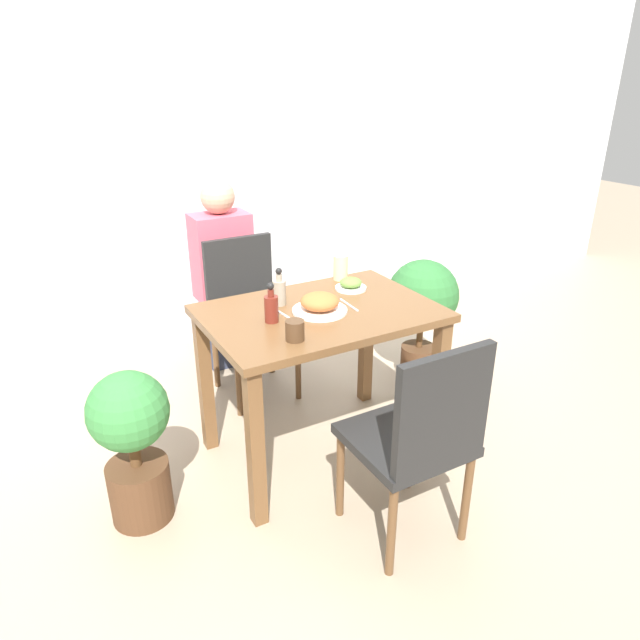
{
  "coord_description": "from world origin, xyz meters",
  "views": [
    {
      "loc": [
        -1.15,
        -2.05,
        1.74
      ],
      "look_at": [
        0.0,
        0.0,
        0.71
      ],
      "focal_mm": 32.0,
      "sensor_mm": 36.0,
      "label": 1
    }
  ],
  "objects_px": {
    "chair_near": "(419,435)",
    "sauce_bottle": "(271,307)",
    "food_plate": "(320,304)",
    "drink_cup": "(295,330)",
    "chair_far": "(248,309)",
    "condiment_bottle": "(279,291)",
    "side_plate": "(351,284)",
    "person_figure": "(223,277)",
    "potted_plant_left": "(132,439)",
    "juice_glass": "(341,267)",
    "potted_plant_right": "(422,305)"
  },
  "relations": [
    {
      "from": "chair_far",
      "to": "condiment_bottle",
      "type": "distance_m",
      "value": 0.69
    },
    {
      "from": "condiment_bottle",
      "to": "person_figure",
      "type": "distance_m",
      "value": 1.01
    },
    {
      "from": "person_figure",
      "to": "food_plate",
      "type": "bearing_deg",
      "value": -88.13
    },
    {
      "from": "sauce_bottle",
      "to": "drink_cup",
      "type": "bearing_deg",
      "value": -88.76
    },
    {
      "from": "chair_near",
      "to": "side_plate",
      "type": "distance_m",
      "value": 0.92
    },
    {
      "from": "chair_far",
      "to": "drink_cup",
      "type": "xyz_separation_m",
      "value": [
        -0.19,
        -0.97,
        0.3
      ]
    },
    {
      "from": "sauce_bottle",
      "to": "person_figure",
      "type": "height_order",
      "value": "person_figure"
    },
    {
      "from": "juice_glass",
      "to": "drink_cup",
      "type": "bearing_deg",
      "value": -135.22
    },
    {
      "from": "food_plate",
      "to": "sauce_bottle",
      "type": "height_order",
      "value": "sauce_bottle"
    },
    {
      "from": "chair_near",
      "to": "condiment_bottle",
      "type": "xyz_separation_m",
      "value": [
        -0.16,
        0.84,
        0.32
      ]
    },
    {
      "from": "potted_plant_left",
      "to": "person_figure",
      "type": "distance_m",
      "value": 1.43
    },
    {
      "from": "chair_far",
      "to": "side_plate",
      "type": "distance_m",
      "value": 0.73
    },
    {
      "from": "chair_far",
      "to": "drink_cup",
      "type": "height_order",
      "value": "chair_far"
    },
    {
      "from": "potted_plant_left",
      "to": "person_figure",
      "type": "bearing_deg",
      "value": 54.28
    },
    {
      "from": "drink_cup",
      "to": "chair_far",
      "type": "bearing_deg",
      "value": 78.83
    },
    {
      "from": "chair_near",
      "to": "sauce_bottle",
      "type": "relative_size",
      "value": 5.06
    },
    {
      "from": "drink_cup",
      "to": "sauce_bottle",
      "type": "distance_m",
      "value": 0.21
    },
    {
      "from": "juice_glass",
      "to": "person_figure",
      "type": "relative_size",
      "value": 0.11
    },
    {
      "from": "food_plate",
      "to": "potted_plant_left",
      "type": "bearing_deg",
      "value": -179.26
    },
    {
      "from": "food_plate",
      "to": "person_figure",
      "type": "distance_m",
      "value": 1.16
    },
    {
      "from": "potted_plant_left",
      "to": "juice_glass",
      "type": "bearing_deg",
      "value": 15.86
    },
    {
      "from": "chair_near",
      "to": "person_figure",
      "type": "xyz_separation_m",
      "value": [
        -0.08,
        1.81,
        0.08
      ]
    },
    {
      "from": "juice_glass",
      "to": "potted_plant_right",
      "type": "relative_size",
      "value": 0.17
    },
    {
      "from": "side_plate",
      "to": "condiment_bottle",
      "type": "bearing_deg",
      "value": -178.54
    },
    {
      "from": "juice_glass",
      "to": "potted_plant_right",
      "type": "distance_m",
      "value": 0.64
    },
    {
      "from": "sauce_bottle",
      "to": "condiment_bottle",
      "type": "bearing_deg",
      "value": 54.38
    },
    {
      "from": "chair_near",
      "to": "sauce_bottle",
      "type": "height_order",
      "value": "sauce_bottle"
    },
    {
      "from": "chair_far",
      "to": "sauce_bottle",
      "type": "relative_size",
      "value": 5.06
    },
    {
      "from": "chair_far",
      "to": "food_plate",
      "type": "height_order",
      "value": "chair_far"
    },
    {
      "from": "potted_plant_right",
      "to": "person_figure",
      "type": "relative_size",
      "value": 0.66
    },
    {
      "from": "condiment_bottle",
      "to": "potted_plant_left",
      "type": "xyz_separation_m",
      "value": [
        -0.75,
        -0.17,
        -0.44
      ]
    },
    {
      "from": "chair_far",
      "to": "person_figure",
      "type": "bearing_deg",
      "value": 90.39
    },
    {
      "from": "sauce_bottle",
      "to": "person_figure",
      "type": "bearing_deg",
      "value": 80.31
    },
    {
      "from": "chair_near",
      "to": "drink_cup",
      "type": "distance_m",
      "value": 0.62
    },
    {
      "from": "food_plate",
      "to": "side_plate",
      "type": "distance_m",
      "value": 0.32
    },
    {
      "from": "food_plate",
      "to": "drink_cup",
      "type": "distance_m",
      "value": 0.3
    },
    {
      "from": "juice_glass",
      "to": "person_figure",
      "type": "bearing_deg",
      "value": 112.45
    },
    {
      "from": "food_plate",
      "to": "juice_glass",
      "type": "relative_size",
      "value": 1.93
    },
    {
      "from": "sauce_bottle",
      "to": "potted_plant_right",
      "type": "xyz_separation_m",
      "value": [
        1.09,
        0.32,
        -0.32
      ]
    },
    {
      "from": "chair_far",
      "to": "side_plate",
      "type": "xyz_separation_m",
      "value": [
        0.31,
        -0.6,
        0.28
      ]
    },
    {
      "from": "side_plate",
      "to": "drink_cup",
      "type": "height_order",
      "value": "drink_cup"
    },
    {
      "from": "chair_near",
      "to": "potted_plant_left",
      "type": "xyz_separation_m",
      "value": [
        -0.91,
        0.66,
        -0.11
      ]
    },
    {
      "from": "chair_near",
      "to": "food_plate",
      "type": "relative_size",
      "value": 3.63
    },
    {
      "from": "chair_far",
      "to": "potted_plant_right",
      "type": "xyz_separation_m",
      "value": [
        0.89,
        -0.45,
        0.01
      ]
    },
    {
      "from": "potted_plant_right",
      "to": "potted_plant_left",
      "type": "bearing_deg",
      "value": -169.05
    },
    {
      "from": "chair_near",
      "to": "food_plate",
      "type": "bearing_deg",
      "value": -86.14
    },
    {
      "from": "chair_near",
      "to": "person_figure",
      "type": "relative_size",
      "value": 0.76
    },
    {
      "from": "side_plate",
      "to": "drink_cup",
      "type": "distance_m",
      "value": 0.62
    },
    {
      "from": "food_plate",
      "to": "side_plate",
      "type": "xyz_separation_m",
      "value": [
        0.27,
        0.17,
        -0.01
      ]
    },
    {
      "from": "food_plate",
      "to": "drink_cup",
      "type": "height_order",
      "value": "food_plate"
    }
  ]
}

